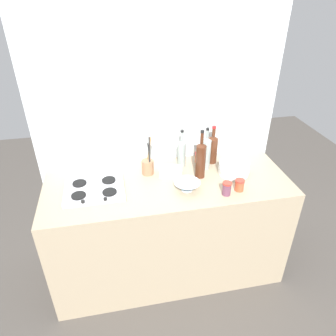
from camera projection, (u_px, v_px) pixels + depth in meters
The scene contains 15 objects.
ground_plane at pixel (168, 266), 2.76m from camera, with size 6.00×6.00×0.00m, color #47423D.
counter_block at pixel (168, 228), 2.52m from camera, with size 1.80×0.70×0.90m, color tan.
backsplash_panel at pixel (158, 124), 2.45m from camera, with size 1.90×0.06×2.40m, color silver.
stovetop_hob at pixel (94, 189), 2.19m from camera, with size 0.41×0.33×0.04m.
plate_stack at pixel (234, 168), 2.36m from camera, with size 0.24×0.23×0.10m.
wine_bottle_leftmost at pixel (182, 152), 2.43m from camera, with size 0.07×0.07×0.31m.
wine_bottle_mid_left at pixel (212, 148), 2.48m from camera, with size 0.08×0.08×0.31m.
wine_bottle_mid_right at pixel (201, 159), 2.28m from camera, with size 0.07×0.07×0.38m.
wine_bottle_rightmost at pixel (206, 152), 2.39m from camera, with size 0.07×0.07×0.34m.
mixing_bowl at pixel (187, 185), 2.19m from camera, with size 0.19×0.19×0.06m.
butter_dish at pixel (170, 171), 2.35m from camera, with size 0.17×0.09×0.07m, color silver.
utensil_crock at pixel (148, 166), 2.36m from camera, with size 0.09×0.09×0.31m.
condiment_jar_front at pixel (227, 188), 2.13m from camera, with size 0.06×0.06×0.10m.
condiment_jar_rear at pixel (239, 185), 2.18m from camera, with size 0.07×0.07×0.08m.
condiment_jar_spare at pixel (199, 157), 2.51m from camera, with size 0.07×0.07×0.09m.
Camera 1 is at (-0.38, -1.86, 2.18)m, focal length 33.32 mm.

